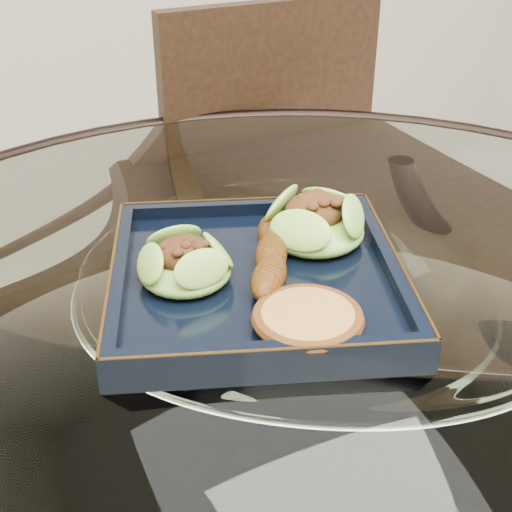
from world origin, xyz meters
name	(u,v)px	position (x,y,z in m)	size (l,w,h in m)	color
dining_table	(311,446)	(0.00, 0.00, 0.60)	(1.13, 1.13, 0.77)	white
dining_chair	(300,263)	(0.22, 0.45, 0.52)	(0.41, 0.41, 0.92)	black
navy_plate	(256,283)	(-0.04, 0.06, 0.77)	(0.27, 0.27, 0.02)	black
lettuce_wrap_left	(185,266)	(-0.10, 0.08, 0.80)	(0.09, 0.09, 0.03)	#5A962B
lettuce_wrap_right	(315,225)	(0.05, 0.09, 0.80)	(0.10, 0.10, 0.04)	#5AA931
roasted_plantain	(271,255)	(-0.02, 0.06, 0.80)	(0.14, 0.03, 0.03)	#65340A
crumb_patty	(308,320)	(-0.03, -0.04, 0.79)	(0.08, 0.08, 0.02)	#A47B36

